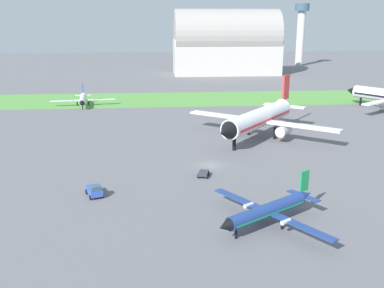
# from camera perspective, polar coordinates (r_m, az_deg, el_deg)

# --- Properties ---
(ground_plane) EXTENTS (600.00, 600.00, 0.00)m
(ground_plane) POSITION_cam_1_polar(r_m,az_deg,el_deg) (81.17, 2.41, -2.73)
(ground_plane) COLOR slate
(grass_taxiway_strip) EXTENTS (360.00, 28.00, 0.08)m
(grass_taxiway_strip) POSITION_cam_1_polar(r_m,az_deg,el_deg) (149.70, -0.91, 5.80)
(grass_taxiway_strip) COLOR #549342
(grass_taxiway_strip) RESTS_ON ground_plane
(airplane_foreground_turboprop) EXTENTS (15.13, 17.26, 5.96)m
(airplane_foreground_turboprop) POSITION_cam_1_polar(r_m,az_deg,el_deg) (58.07, 9.88, -8.33)
(airplane_foreground_turboprop) COLOR navy
(airplane_foreground_turboprop) RESTS_ON ground_plane
(airplane_taxiing_turboprop) EXTENTS (19.48, 16.72, 5.84)m
(airplane_taxiing_turboprop) POSITION_cam_1_polar(r_m,az_deg,el_deg) (141.18, -13.87, 5.62)
(airplane_taxiing_turboprop) COLOR silver
(airplane_taxiing_turboprop) RESTS_ON ground_plane
(airplane_midfield_jet) EXTENTS (29.82, 30.34, 12.71)m
(airplane_midfield_jet) POSITION_cam_1_polar(r_m,az_deg,el_deg) (99.94, 8.74, 3.33)
(airplane_midfield_jet) COLOR white
(airplane_midfield_jet) RESTS_ON ground_plane
(pushback_tug_near_gate) EXTENTS (3.09, 4.01, 1.95)m
(pushback_tug_near_gate) POSITION_cam_1_polar(r_m,az_deg,el_deg) (68.41, -12.42, -5.85)
(pushback_tug_near_gate) COLOR #334FB2
(pushback_tug_near_gate) RESTS_ON ground_plane
(baggage_cart_midfield) EXTENTS (2.32, 2.76, 0.90)m
(baggage_cart_midfield) POSITION_cam_1_polar(r_m,az_deg,el_deg) (75.07, 1.49, -3.80)
(baggage_cart_midfield) COLOR #2D333D
(baggage_cart_midfield) RESTS_ON ground_plane
(hangar_distant) EXTENTS (50.90, 24.23, 30.85)m
(hangar_distant) POSITION_cam_1_polar(r_m,az_deg,el_deg) (221.29, 4.41, 12.75)
(hangar_distant) COLOR #BCB7B2
(hangar_distant) RESTS_ON ground_plane
(control_tower) EXTENTS (8.00, 8.00, 34.68)m
(control_tower) POSITION_cam_1_polar(r_m,az_deg,el_deg) (268.23, 13.81, 14.11)
(control_tower) COLOR silver
(control_tower) RESTS_ON ground_plane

